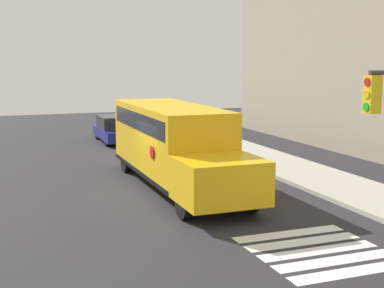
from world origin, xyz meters
TOP-DOWN VIEW (x-y plane):
  - ground_plane at (0.00, 0.00)m, footprint 60.00×60.00m
  - sidewalk_strip at (0.00, 6.50)m, footprint 44.00×3.00m
  - crosswalk_stripes at (7.09, 2.00)m, footprint 3.30×3.20m
  - school_bus at (-0.76, 0.90)m, footprint 9.63×2.57m
  - parked_car at (-12.33, 1.20)m, footprint 4.37×1.77m

SIDE VIEW (x-z plane):
  - ground_plane at x=0.00m, z-range 0.00..0.00m
  - crosswalk_stripes at x=7.09m, z-range 0.00..0.01m
  - sidewalk_strip at x=0.00m, z-range 0.00..0.15m
  - parked_car at x=-12.33m, z-range -0.01..1.46m
  - school_bus at x=-0.76m, z-range 0.20..3.17m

